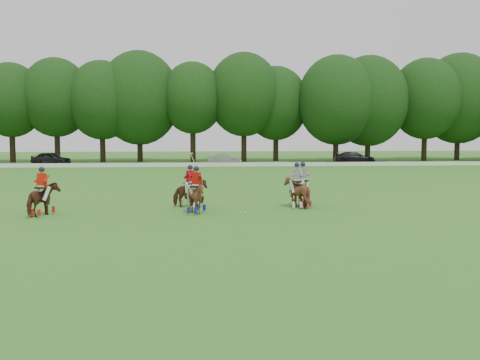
{
  "coord_description": "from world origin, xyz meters",
  "views": [
    {
      "loc": [
        0.14,
        -21.64,
        3.65
      ],
      "look_at": [
        2.35,
        4.2,
        1.4
      ],
      "focal_mm": 40.0,
      "sensor_mm": 36.0,
      "label": 1
    }
  ],
  "objects": [
    {
      "name": "ground",
      "position": [
        0.0,
        0.0,
        0.0
      ],
      "size": [
        180.0,
        180.0,
        0.0
      ],
      "primitive_type": "plane",
      "color": "#387320",
      "rests_on": "ground"
    },
    {
      "name": "car_right",
      "position": [
        19.78,
        42.5,
        0.72
      ],
      "size": [
        5.24,
        2.76,
        1.45
      ],
      "primitive_type": "imported",
      "rotation": [
        0.0,
        0.0,
        1.42
      ],
      "color": "black",
      "rests_on": "ground"
    },
    {
      "name": "tree_line",
      "position": [
        0.26,
        48.05,
        8.23
      ],
      "size": [
        117.98,
        14.32,
        14.75
      ],
      "color": "black",
      "rests_on": "ground"
    },
    {
      "name": "polo_red_a",
      "position": [
        -6.62,
        2.65,
        0.78
      ],
      "size": [
        1.32,
        1.89,
        2.18
      ],
      "color": "#431F12",
      "rests_on": "ground"
    },
    {
      "name": "polo_red_c",
      "position": [
        0.22,
        2.67,
        0.77
      ],
      "size": [
        1.58,
        1.66,
        2.18
      ],
      "color": "#431F12",
      "rests_on": "ground"
    },
    {
      "name": "car_left",
      "position": [
        -16.6,
        42.5,
        0.77
      ],
      "size": [
        4.84,
        2.91,
        1.54
      ],
      "primitive_type": "imported",
      "rotation": [
        0.0,
        0.0,
        1.31
      ],
      "color": "black",
      "rests_on": "ground"
    },
    {
      "name": "polo_stripe_a",
      "position": [
        5.53,
        4.57,
        0.8
      ],
      "size": [
        1.16,
        1.92,
        2.24
      ],
      "color": "#431F12",
      "rests_on": "ground"
    },
    {
      "name": "car_mid",
      "position": [
        3.76,
        42.5,
        0.65
      ],
      "size": [
        4.0,
        1.54,
        1.3
      ],
      "primitive_type": "imported",
      "rotation": [
        0.0,
        0.0,
        1.61
      ],
      "color": "gray",
      "rests_on": "ground"
    },
    {
      "name": "polo_red_b",
      "position": [
        -0.07,
        4.84,
        0.73
      ],
      "size": [
        1.79,
        1.75,
        2.65
      ],
      "color": "#431F12",
      "rests_on": "ground"
    },
    {
      "name": "polo_stripe_b",
      "position": [
        5.17,
        4.24,
        0.8
      ],
      "size": [
        1.39,
        1.52,
        2.24
      ],
      "color": "#431F12",
      "rests_on": "ground"
    },
    {
      "name": "boundary_rail",
      "position": [
        0.0,
        38.0,
        0.22
      ],
      "size": [
        120.0,
        0.1,
        0.44
      ],
      "primitive_type": "cube",
      "color": "white",
      "rests_on": "ground"
    },
    {
      "name": "polo_ball",
      "position": [
        2.44,
        2.58,
        0.04
      ],
      "size": [
        0.09,
        0.09,
        0.09
      ],
      "primitive_type": "sphere",
      "color": "white",
      "rests_on": "ground"
    }
  ]
}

